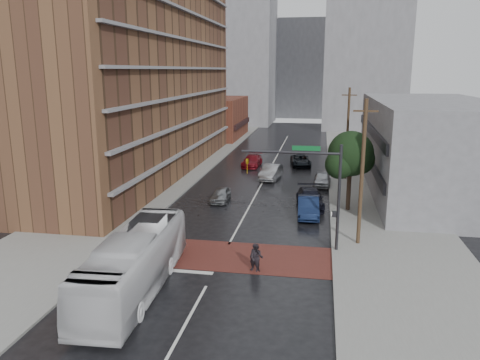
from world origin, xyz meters
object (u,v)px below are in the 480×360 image
(car_parked_near, at_px, (308,207))
(car_parked_far, at_px, (322,179))
(car_travel_b, at_px, (271,172))
(car_parked_mid, at_px, (310,198))
(transit_bus, at_px, (135,263))
(pedestrian_b, at_px, (257,258))
(suv_travel, at_px, (301,160))
(pedestrian_a, at_px, (255,258))
(car_travel_a, at_px, (221,195))
(car_travel_c, at_px, (252,161))

(car_parked_near, xyz_separation_m, car_parked_far, (1.10, 10.87, -0.08))
(car_travel_b, height_order, car_parked_mid, car_travel_b)
(transit_bus, height_order, pedestrian_b, transit_bus)
(car_travel_b, bearing_deg, suv_travel, 78.15)
(car_parked_far, bearing_deg, car_parked_mid, -95.39)
(pedestrian_a, bearing_deg, pedestrian_b, 12.18)
(pedestrian_b, relative_size, car_parked_near, 0.35)
(pedestrian_a, relative_size, car_travel_a, 0.46)
(car_travel_b, bearing_deg, car_parked_far, -11.50)
(car_travel_c, xyz_separation_m, suv_travel, (5.98, 1.41, -0.03))
(pedestrian_b, xyz_separation_m, car_parked_mid, (2.76, 14.19, -0.07))
(transit_bus, bearing_deg, suv_travel, 75.73)
(car_travel_b, bearing_deg, car_travel_c, 123.04)
(car_travel_c, bearing_deg, pedestrian_b, -78.08)
(car_parked_mid, bearing_deg, car_travel_b, 107.65)
(pedestrian_b, distance_m, car_parked_near, 11.78)
(car_travel_b, xyz_separation_m, car_parked_near, (4.47, -12.84, -0.01))
(car_travel_c, height_order, car_parked_mid, car_parked_mid)
(car_travel_a, xyz_separation_m, car_travel_b, (3.58, 9.67, 0.17))
(suv_travel, bearing_deg, pedestrian_b, -100.00)
(car_travel_a, bearing_deg, car_travel_c, 87.05)
(pedestrian_b, distance_m, suv_travel, 32.34)
(pedestrian_b, height_order, car_parked_near, pedestrian_b)
(suv_travel, distance_m, car_parked_near, 20.92)
(pedestrian_a, height_order, car_parked_mid, pedestrian_a)
(transit_bus, relative_size, car_travel_b, 2.40)
(pedestrian_b, xyz_separation_m, car_parked_near, (2.70, 11.47, -0.05))
(pedestrian_b, xyz_separation_m, suv_travel, (1.11, 32.32, -0.16))
(transit_bus, relative_size, car_parked_near, 2.42)
(car_travel_a, bearing_deg, pedestrian_a, -71.53)
(car_travel_c, bearing_deg, pedestrian_a, -78.28)
(car_travel_b, bearing_deg, car_travel_a, -102.39)
(transit_bus, xyz_separation_m, suv_travel, (7.24, 36.00, -0.95))
(car_parked_mid, distance_m, car_parked_far, 8.21)
(pedestrian_b, height_order, car_parked_mid, pedestrian_b)
(car_travel_b, relative_size, car_parked_near, 1.01)
(transit_bus, bearing_deg, car_travel_a, 84.67)
(pedestrian_b, bearing_deg, pedestrian_a, -172.39)
(pedestrian_a, bearing_deg, car_travel_a, 121.89)
(car_travel_b, bearing_deg, transit_bus, -90.92)
(pedestrian_b, height_order, car_travel_a, pedestrian_b)
(transit_bus, bearing_deg, car_parked_mid, 60.66)
(transit_bus, distance_m, car_travel_c, 34.62)
(transit_bus, relative_size, pedestrian_a, 6.88)
(transit_bus, distance_m, pedestrian_a, 7.10)
(car_parked_near, bearing_deg, car_parked_far, 81.20)
(car_parked_near, bearing_deg, suv_travel, 91.35)
(car_parked_mid, bearing_deg, car_travel_a, 170.36)
(car_parked_near, height_order, car_parked_mid, car_parked_near)
(pedestrian_b, relative_size, car_travel_b, 0.35)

